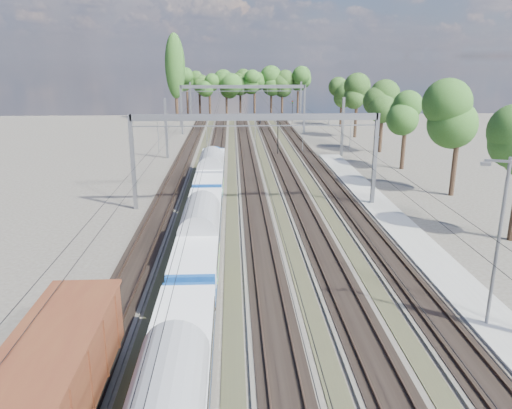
{
  "coord_description": "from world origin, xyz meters",
  "views": [
    {
      "loc": [
        -2.15,
        -16.43,
        14.11
      ],
      "look_at": [
        -0.33,
        21.46,
        2.8
      ],
      "focal_mm": 35.0,
      "sensor_mm": 36.0,
      "label": 1
    }
  ],
  "objects_px": {
    "emu_train": "(200,229)",
    "worker": "(260,121)",
    "lamp_post": "(497,239)",
    "signal_near": "(278,129)",
    "signal_far": "(292,109)"
  },
  "relations": [
    {
      "from": "signal_far",
      "to": "lamp_post",
      "type": "relative_size",
      "value": 0.54
    },
    {
      "from": "emu_train",
      "to": "lamp_post",
      "type": "height_order",
      "value": "lamp_post"
    },
    {
      "from": "emu_train",
      "to": "worker",
      "type": "relative_size",
      "value": 32.92
    },
    {
      "from": "emu_train",
      "to": "worker",
      "type": "height_order",
      "value": "emu_train"
    },
    {
      "from": "worker",
      "to": "lamp_post",
      "type": "height_order",
      "value": "lamp_post"
    },
    {
      "from": "worker",
      "to": "signal_near",
      "type": "distance_m",
      "value": 33.14
    },
    {
      "from": "signal_near",
      "to": "lamp_post",
      "type": "relative_size",
      "value": 0.66
    },
    {
      "from": "signal_near",
      "to": "worker",
      "type": "bearing_deg",
      "value": 91.71
    },
    {
      "from": "signal_near",
      "to": "signal_far",
      "type": "xyz_separation_m",
      "value": [
        6.2,
        34.34,
        -0.7
      ]
    },
    {
      "from": "emu_train",
      "to": "signal_near",
      "type": "height_order",
      "value": "signal_near"
    },
    {
      "from": "worker",
      "to": "lamp_post",
      "type": "xyz_separation_m",
      "value": [
        7.55,
        -82.65,
        4.23
      ]
    },
    {
      "from": "worker",
      "to": "signal_near",
      "type": "bearing_deg",
      "value": 168.28
    },
    {
      "from": "worker",
      "to": "lamp_post",
      "type": "bearing_deg",
      "value": 172.11
    },
    {
      "from": "signal_near",
      "to": "lamp_post",
      "type": "height_order",
      "value": "lamp_post"
    },
    {
      "from": "worker",
      "to": "signal_near",
      "type": "height_order",
      "value": "signal_near"
    }
  ]
}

